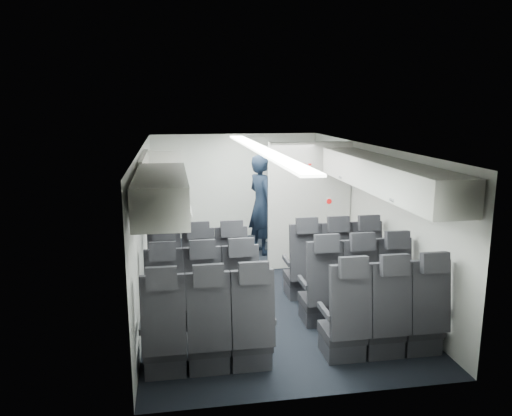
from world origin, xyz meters
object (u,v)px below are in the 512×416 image
object	(u,v)px
seat_row_mid	(281,296)
flight_attendant	(261,204)
seat_row_front	(267,273)
boarding_door	(153,209)
seat_row_rear	(299,328)
galley_unit	(283,193)
carry_on_bag	(159,180)

from	to	relation	value
seat_row_mid	flight_attendant	size ratio (longest dim) A/B	1.80
seat_row_front	flight_attendant	distance (m)	2.36
boarding_door	seat_row_front	bearing A→B (deg)	-51.84
seat_row_rear	galley_unit	xyz separation A→B (m)	(0.95, 5.05, 0.55)
seat_row_mid	carry_on_bag	size ratio (longest dim) A/B	8.39
seat_row_front	seat_row_rear	world-z (taller)	same
flight_attendant	seat_row_mid	bearing A→B (deg)	153.34
galley_unit	carry_on_bag	xyz separation A→B (m)	(-2.40, -3.40, 0.84)
seat_row_mid	carry_on_bag	xyz separation A→B (m)	(-1.45, 0.76, 1.39)
seat_row_rear	carry_on_bag	bearing A→B (deg)	131.11
seat_row_rear	carry_on_bag	xyz separation A→B (m)	(-1.45, 1.66, 1.39)
seat_row_mid	seat_row_rear	xyz separation A→B (m)	(0.00, -0.90, 0.00)
seat_row_rear	galley_unit	distance (m)	5.17
galley_unit	boarding_door	size ratio (longest dim) A/B	1.02
seat_row_mid	flight_attendant	world-z (taller)	flight_attendant
seat_row_rear	boarding_door	xyz separation A→B (m)	(-1.64, 3.89, 0.55)
seat_row_rear	boarding_door	world-z (taller)	boarding_door
seat_row_mid	galley_unit	distance (m)	4.30
seat_row_mid	seat_row_rear	distance (m)	0.90
boarding_door	carry_on_bag	size ratio (longest dim) A/B	4.69
boarding_door	carry_on_bag	world-z (taller)	carry_on_bag
seat_row_front	seat_row_mid	bearing A→B (deg)	-90.00
carry_on_bag	galley_unit	bearing A→B (deg)	40.79
flight_attendant	carry_on_bag	world-z (taller)	carry_on_bag
galley_unit	seat_row_front	bearing A→B (deg)	-106.28
seat_row_front	seat_row_mid	size ratio (longest dim) A/B	1.00
seat_row_front	galley_unit	size ratio (longest dim) A/B	1.75
seat_row_rear	flight_attendant	xyz separation A→B (m)	(0.33, 4.08, 0.52)
carry_on_bag	seat_row_mid	bearing A→B (deg)	-41.63
seat_row_mid	galley_unit	xyz separation A→B (m)	(0.95, 4.15, 0.55)
galley_unit	carry_on_bag	world-z (taller)	carry_on_bag
seat_row_front	galley_unit	distance (m)	3.43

